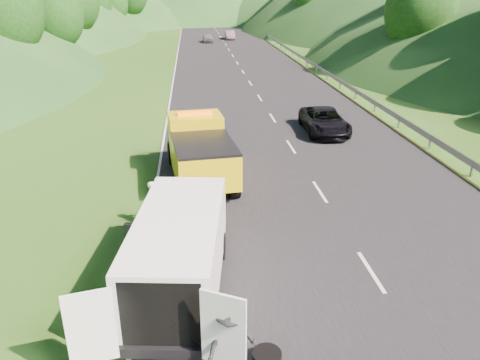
{
  "coord_description": "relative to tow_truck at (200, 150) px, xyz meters",
  "views": [
    {
      "loc": [
        -2.18,
        -13.55,
        8.02
      ],
      "look_at": [
        -0.53,
        2.55,
        1.3
      ],
      "focal_mm": 35.0,
      "sensor_mm": 36.0,
      "label": 1
    }
  ],
  "objects": [
    {
      "name": "spare_tire",
      "position": [
        1.26,
        -11.25,
        -1.37
      ],
      "size": [
        0.69,
        0.69,
        0.2
      ],
      "primitive_type": "cylinder",
      "color": "black",
      "rests_on": "ground"
    },
    {
      "name": "tree_line_right",
      "position": [
        24.97,
        54.0,
        -1.37
      ],
      "size": [
        14.0,
        140.0,
        14.0
      ],
      "primitive_type": null,
      "color": "#255519",
      "rests_on": "ground"
    },
    {
      "name": "dist_car_b",
      "position": [
        6.23,
        59.52,
        -1.37
      ],
      "size": [
        1.42,
        4.08,
        1.34
      ],
      "primitive_type": "imported",
      "color": "#61414F",
      "rests_on": "ground"
    },
    {
      "name": "hills_backdrop",
      "position": [
        8.47,
        128.7,
        -1.37
      ],
      "size": [
        201.0,
        288.6,
        44.0
      ],
      "primitive_type": null,
      "color": "#2D5B23",
      "rests_on": "ground"
    },
    {
      "name": "dist_car_a",
      "position": [
        2.46,
        55.52,
        -1.37
      ],
      "size": [
        1.54,
        3.83,
        1.3
      ],
      "primitive_type": "imported",
      "color": "#505055",
      "rests_on": "ground"
    },
    {
      "name": "ground",
      "position": [
        1.97,
        -6.0,
        -1.37
      ],
      "size": [
        320.0,
        320.0,
        0.0
      ],
      "primitive_type": "plane",
      "color": "#38661E",
      "rests_on": "ground"
    },
    {
      "name": "passing_suv",
      "position": [
        7.44,
        6.47,
        -1.37
      ],
      "size": [
        2.45,
        5.07,
        1.39
      ],
      "primitive_type": "imported",
      "rotation": [
        0.0,
        0.0,
        -0.03
      ],
      "color": "black",
      "rests_on": "ground"
    },
    {
      "name": "white_van",
      "position": [
        -0.71,
        -8.31,
        -0.0
      ],
      "size": [
        3.77,
        7.11,
        2.42
      ],
      "rotation": [
        0.0,
        0.0,
        -0.13
      ],
      "color": "black",
      "rests_on": "ground"
    },
    {
      "name": "woman",
      "position": [
        -1.71,
        -4.33,
        -1.37
      ],
      "size": [
        0.6,
        0.72,
        1.72
      ],
      "primitive_type": "imported",
      "rotation": [
        0.0,
        0.0,
        1.31
      ],
      "color": "silver",
      "rests_on": "ground"
    },
    {
      "name": "guardrail",
      "position": [
        12.27,
        46.5,
        -1.37
      ],
      "size": [
        0.06,
        140.0,
        1.52
      ],
      "primitive_type": "cube",
      "color": "gray",
      "rests_on": "ground"
    },
    {
      "name": "tow_truck",
      "position": [
        0.0,
        0.0,
        0.0
      ],
      "size": [
        3.13,
        6.76,
        2.8
      ],
      "rotation": [
        0.0,
        0.0,
        0.12
      ],
      "color": "black",
      "rests_on": "ground"
    },
    {
      "name": "road_surface",
      "position": [
        4.97,
        34.0,
        -1.36
      ],
      "size": [
        14.0,
        200.0,
        0.02
      ],
      "primitive_type": "cube",
      "color": "black",
      "rests_on": "ground"
    },
    {
      "name": "child",
      "position": [
        -0.21,
        -7.33,
        -1.37
      ],
      "size": [
        0.58,
        0.58,
        0.94
      ],
      "primitive_type": "imported",
      "rotation": [
        0.0,
        0.0,
        -0.8
      ],
      "color": "tan",
      "rests_on": "ground"
    },
    {
      "name": "suitcase",
      "position": [
        -2.49,
        -5.28,
        -1.06
      ],
      "size": [
        0.42,
        0.27,
        0.62
      ],
      "primitive_type": "cube",
      "rotation": [
        0.0,
        0.0,
        -0.16
      ],
      "color": "#545741",
      "rests_on": "ground"
    },
    {
      "name": "tree_line_left",
      "position": [
        -17.03,
        54.0,
        -1.37
      ],
      "size": [
        14.0,
        140.0,
        14.0
      ],
      "primitive_type": null,
      "color": "#255519",
      "rests_on": "ground"
    }
  ]
}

